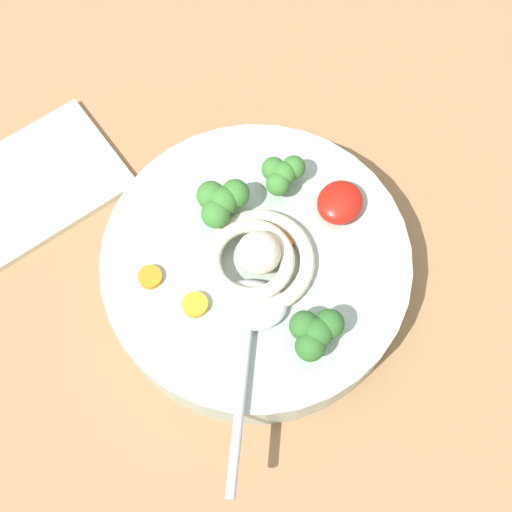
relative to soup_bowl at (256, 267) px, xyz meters
The scene contains 12 objects.
table_slab 7.45cm from the soup_bowl, 134.87° to the left, with size 135.99×135.99×4.22cm, color #936D47.
soup_bowl is the anchor object (origin of this frame).
noodle_pile 4.01cm from the soup_bowl, 34.38° to the left, with size 10.50×10.29×4.22cm.
soup_spoon 6.99cm from the soup_bowl, 24.81° to the left, with size 17.04×10.30×1.60cm.
chili_sauce_dollop 9.42cm from the soup_bowl, 152.64° to the left, with size 4.38×3.95×1.97cm, color #B2190F.
broccoli_floret_front 7.08cm from the soup_bowl, 113.56° to the right, with size 4.92×4.23×3.89cm.
broccoli_floret_center 8.65cm from the soup_bowl, 168.09° to the right, with size 4.16×3.58×3.29cm.
broccoli_floret_beside_chili 10.08cm from the soup_bowl, 62.33° to the left, with size 4.72×4.07×3.74cm.
carrot_slice_extra_a 4.00cm from the soup_bowl, 156.65° to the left, with size 2.44×2.44×0.51cm, color orange.
carrot_slice_right 7.37cm from the soup_bowl, 17.72° to the right, with size 2.15×2.15×0.66cm, color orange.
carrot_slice_near_spoon 9.60cm from the soup_bowl, 46.76° to the right, with size 2.04×2.04×0.59cm, color orange.
folded_napkin 23.94cm from the soup_bowl, 84.51° to the right, with size 15.86×12.28×0.80cm, color beige.
Camera 1 is at (22.46, 6.86, 60.90)cm, focal length 45.46 mm.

